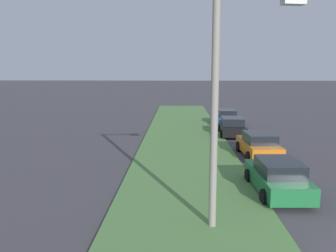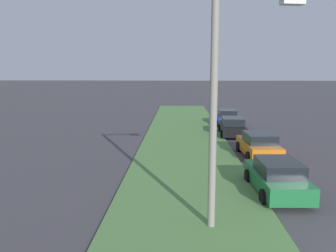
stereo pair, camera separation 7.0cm
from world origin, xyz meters
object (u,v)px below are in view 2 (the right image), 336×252
at_px(parked_car_green, 277,177).
at_px(streetlight, 225,95).
at_px(parked_car_black, 233,127).
at_px(parked_car_blue, 227,118).
at_px(parked_car_orange, 259,145).

bearing_deg(parked_car_green, streetlight, 139.34).
bearing_deg(parked_car_black, parked_car_blue, -0.25).
xyz_separation_m(parked_car_green, parked_car_black, (12.95, -0.08, 0.00)).
bearing_deg(parked_car_orange, parked_car_black, 2.34).
height_order(parked_car_black, streetlight, streetlight).
height_order(parked_car_green, parked_car_black, same).
xyz_separation_m(parked_car_orange, streetlight, (-9.62, 3.34, 3.67)).
xyz_separation_m(parked_car_green, parked_car_orange, (6.26, -0.63, 0.00)).
height_order(parked_car_black, parked_car_blue, same).
bearing_deg(streetlight, parked_car_green, -38.93).
bearing_deg(parked_car_orange, streetlight, 158.55).
bearing_deg(streetlight, parked_car_black, -9.72).
height_order(parked_car_orange, streetlight, streetlight).
bearing_deg(parked_car_black, streetlight, 173.15).
bearing_deg(parked_car_green, parked_car_blue, -2.88).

